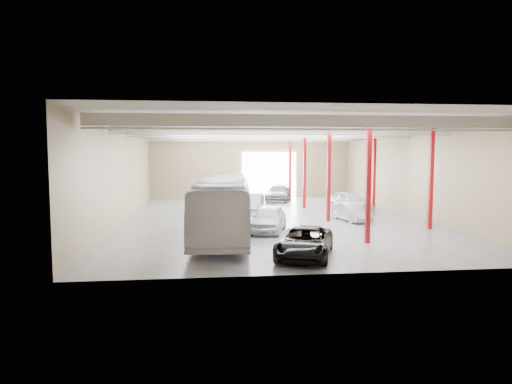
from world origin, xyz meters
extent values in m
cube|color=#4B4B50|center=(0.00, 0.00, 0.00)|extent=(22.00, 32.00, 0.01)
cube|color=beige|center=(0.00, 0.00, 7.00)|extent=(22.00, 32.00, 0.12)
cube|color=#876E54|center=(0.00, 16.00, 3.50)|extent=(22.00, 0.12, 7.00)
cube|color=#876E54|center=(0.00, -16.00, 3.50)|extent=(22.00, 0.12, 7.00)
cube|color=#876E54|center=(-11.00, 0.00, 3.50)|extent=(0.12, 32.00, 7.00)
cube|color=#876E54|center=(11.00, 0.00, 3.50)|extent=(0.12, 32.00, 7.00)
cube|color=white|center=(2.00, 15.85, 2.50)|extent=(6.00, 0.20, 5.00)
cube|color=#9E1114|center=(3.80, -10.00, 3.50)|extent=(0.25, 0.25, 7.00)
cube|color=#9E1114|center=(3.80, -2.00, 3.50)|extent=(0.25, 0.25, 7.00)
cube|color=#9E1114|center=(3.80, 6.00, 3.50)|extent=(0.25, 0.25, 7.00)
cube|color=#9E1114|center=(3.80, 13.00, 3.50)|extent=(0.25, 0.25, 7.00)
cube|color=#9E1114|center=(9.50, -6.00, 3.50)|extent=(0.25, 0.25, 7.00)
cube|color=#9E1114|center=(9.50, 4.00, 3.50)|extent=(0.25, 0.25, 7.00)
cube|color=beige|center=(0.00, -12.00, 6.55)|extent=(21.60, 0.15, 0.60)
cube|color=beige|center=(0.00, -12.00, 6.15)|extent=(21.60, 0.10, 0.10)
cube|color=beige|center=(0.00, -6.00, 6.55)|extent=(21.60, 0.15, 0.60)
cube|color=beige|center=(0.00, -6.00, 6.15)|extent=(21.60, 0.10, 0.10)
cube|color=beige|center=(0.00, 0.00, 6.55)|extent=(21.60, 0.15, 0.60)
cube|color=beige|center=(0.00, 0.00, 6.15)|extent=(21.60, 0.10, 0.10)
cube|color=beige|center=(0.00, 6.00, 6.55)|extent=(21.60, 0.15, 0.60)
cube|color=beige|center=(0.00, 6.00, 6.15)|extent=(21.60, 0.10, 0.10)
cube|color=beige|center=(0.00, 12.00, 6.55)|extent=(21.60, 0.15, 0.60)
cube|color=beige|center=(0.00, 12.00, 6.15)|extent=(21.60, 0.10, 0.10)
imported|color=silver|center=(-4.05, -7.26, 1.79)|extent=(4.06, 13.06, 3.58)
imported|color=black|center=(-0.40, -13.00, 0.73)|extent=(4.03, 5.74, 1.46)
imported|color=silver|center=(-1.13, -5.74, 0.82)|extent=(3.28, 5.17, 1.64)
imported|color=#BCBDC2|center=(-1.12, 4.02, 0.77)|extent=(2.59, 4.90, 1.54)
imported|color=slate|center=(2.43, 12.00, 0.81)|extent=(3.80, 6.02, 1.63)
imported|color=#B8B7BD|center=(5.50, -2.00, 0.66)|extent=(2.19, 4.21, 1.32)
imported|color=white|center=(7.15, 3.20, 0.86)|extent=(2.96, 5.36, 1.72)
camera|label=1|loc=(-5.13, -34.06, 5.05)|focal=32.00mm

